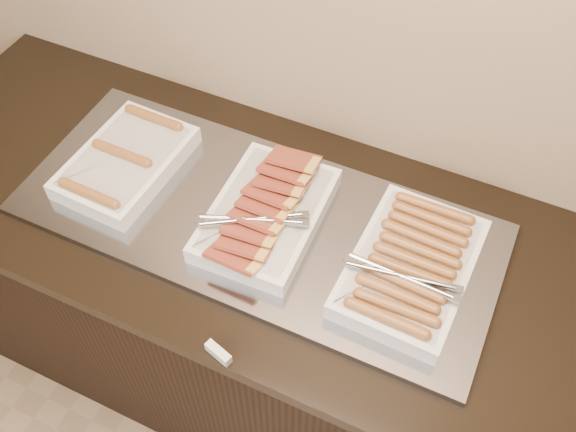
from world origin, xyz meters
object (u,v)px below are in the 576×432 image
object	(u,v)px
counter	(263,311)
dish_center	(266,213)
dish_left	(126,162)
dish_right	(410,267)
warming_tray	(256,219)

from	to	relation	value
counter	dish_center	xyz separation A→B (m)	(0.03, -0.00, 0.50)
dish_left	dish_right	world-z (taller)	dish_right
dish_center	dish_right	world-z (taller)	dish_center
dish_left	dish_center	world-z (taller)	dish_center
counter	dish_center	world-z (taller)	dish_center
counter	dish_left	bearing A→B (deg)	-180.00
warming_tray	dish_center	world-z (taller)	dish_center
counter	dish_center	distance (m)	0.50
warming_tray	dish_right	world-z (taller)	dish_right
counter	dish_right	xyz separation A→B (m)	(0.40, -0.00, 0.50)
dish_left	dish_right	size ratio (longest dim) A/B	0.91
warming_tray	dish_left	size ratio (longest dim) A/B	3.31
dish_right	warming_tray	bearing A→B (deg)	-178.51
counter	warming_tray	distance (m)	0.46
warming_tray	dish_right	distance (m)	0.40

